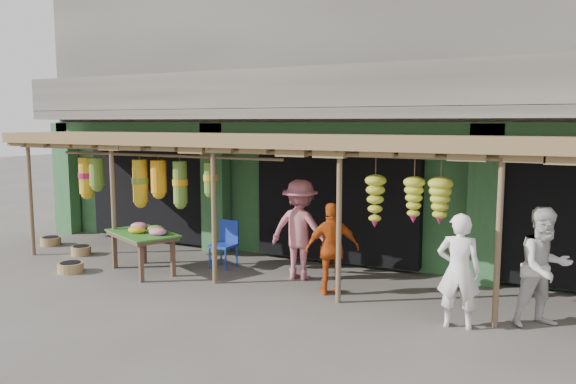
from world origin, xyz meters
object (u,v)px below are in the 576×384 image
at_px(person_right, 544,267).
at_px(person_shopper, 300,230).
at_px(person_front, 459,271).
at_px(person_vendor, 332,249).
at_px(blue_chair, 226,241).
at_px(flower_table, 144,235).

xyz_separation_m(person_right, person_shopper, (-4.33, 0.67, 0.07)).
bearing_deg(person_front, person_vendor, -24.06).
bearing_deg(person_vendor, person_right, 145.80).
relative_size(person_front, person_vendor, 1.05).
relative_size(person_vendor, person_shopper, 0.84).
xyz_separation_m(person_vendor, person_shopper, (-0.94, 0.64, 0.15)).
bearing_deg(blue_chair, person_shopper, -1.27).
bearing_deg(flower_table, blue_chair, 66.41).
bearing_deg(person_right, flower_table, 144.37).
bearing_deg(person_front, person_right, -158.44).
bearing_deg(person_front, blue_chair, -23.44).
xyz_separation_m(flower_table, person_front, (6.22, -0.29, 0.08)).
bearing_deg(person_shopper, person_right, 171.19).
xyz_separation_m(flower_table, person_shopper, (3.01, 1.01, 0.19)).
relative_size(person_right, person_shopper, 0.93).
bearing_deg(blue_chair, flower_table, -135.90).
bearing_deg(person_shopper, flower_table, 18.61).
relative_size(blue_chair, person_shopper, 0.51).
relative_size(flower_table, person_right, 1.03).
distance_m(blue_chair, person_front, 5.20).
height_order(flower_table, person_vendor, person_vendor).
height_order(blue_chair, person_shopper, person_shopper).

